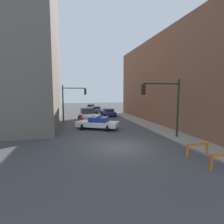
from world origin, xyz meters
TOP-DOWN VIEW (x-y plane):
  - ground_plane at (0.00, 0.00)m, footprint 120.00×120.00m
  - sidewalk_right at (6.20, 0.00)m, footprint 2.40×44.00m
  - building_corner_left at (-12.00, 14.00)m, footprint 14.00×20.00m
  - building_right at (13.40, 8.00)m, footprint 12.00×28.00m
  - traffic_light_near at (4.73, 1.38)m, footprint 3.64×0.35m
  - traffic_light_far at (-3.30, 13.58)m, footprint 3.44×0.35m
  - police_car at (-0.51, 6.99)m, footprint 5.01×3.88m
  - white_truck at (-0.92, 12.79)m, footprint 2.87×5.52m
  - parked_car_near at (3.30, 17.96)m, footprint 2.34×4.34m
  - parked_car_mid at (1.95, 23.98)m, footprint 2.38×4.36m
  - parked_car_far at (1.84, 30.81)m, footprint 2.55×4.46m
  - pedestrian_crossing at (-2.29, 8.71)m, footprint 0.36×0.36m
  - barrier_front at (4.25, -5.14)m, footprint 1.60×0.31m
  - barrier_mid at (4.31, -3.14)m, footprint 1.60×0.24m

SIDE VIEW (x-z plane):
  - ground_plane at x=0.00m, z-range 0.00..0.00m
  - sidewalk_right at x=6.20m, z-range 0.00..0.12m
  - barrier_front at x=4.25m, z-range 0.17..1.07m
  - barrier_mid at x=4.31m, z-range 0.17..1.07m
  - parked_car_near at x=3.30m, z-range 0.02..1.33m
  - parked_car_mid at x=1.95m, z-range 0.02..1.33m
  - parked_car_far at x=1.84m, z-range 0.02..1.33m
  - police_car at x=-0.51m, z-range -0.04..1.48m
  - pedestrian_crossing at x=-2.29m, z-range 0.03..1.69m
  - white_truck at x=-0.92m, z-range -0.04..1.86m
  - traffic_light_far at x=-3.30m, z-range 0.80..6.00m
  - traffic_light_near at x=4.73m, z-range 0.93..6.13m
  - building_right at x=13.40m, z-range 0.00..11.52m
  - building_corner_left at x=-12.00m, z-range 0.00..18.52m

